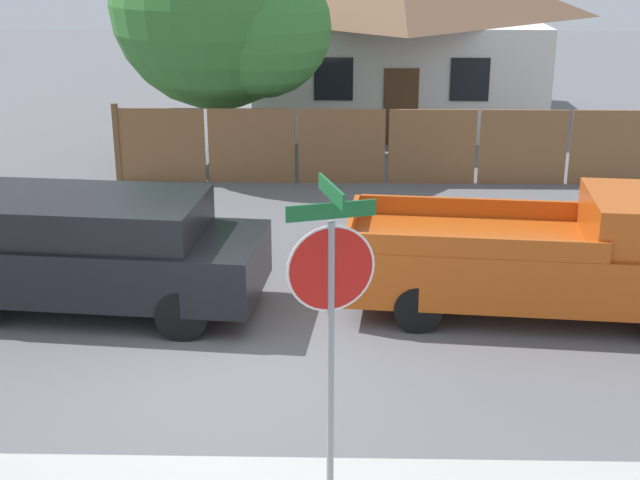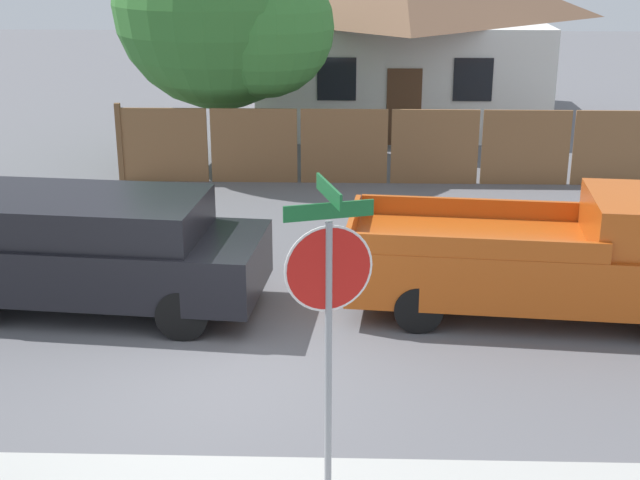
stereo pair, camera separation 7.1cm
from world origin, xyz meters
name	(u,v)px [view 2 (the right image)]	position (x,y,z in m)	size (l,w,h in m)	color
ground_plane	(227,369)	(0.00, 0.00, 0.00)	(80.00, 80.00, 0.00)	slate
wooden_fence	(389,147)	(2.47, 8.98, 0.83)	(12.10, 0.12, 1.76)	brown
house	(398,27)	(3.00, 16.23, 2.67)	(8.38, 7.68, 5.14)	white
oak_tree	(228,8)	(-1.21, 10.64, 3.66)	(5.11, 4.86, 6.20)	brown
red_suv	(94,248)	(-2.19, 1.94, 0.95)	(5.09, 2.44, 1.74)	black
orange_pickup	(558,258)	(4.60, 1.91, 0.88)	(5.70, 2.46, 1.85)	#B74C14
stop_sign	(329,293)	(1.36, -2.70, 2.22)	(0.81, 0.73, 3.27)	gray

